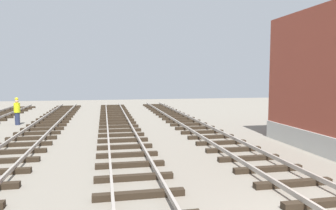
{
  "coord_description": "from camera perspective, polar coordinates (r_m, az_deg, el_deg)",
  "views": [
    {
      "loc": [
        -4.92,
        -5.29,
        3.27
      ],
      "look_at": [
        -1.5,
        11.6,
        1.72
      ],
      "focal_mm": 33.81,
      "sensor_mm": 36.0,
      "label": 1
    }
  ],
  "objects": [
    {
      "name": "track_worker_foreground",
      "position": [
        23.71,
        -25.56,
        -1.03
      ],
      "size": [
        0.4,
        0.4,
        1.87
      ],
      "color": "#262D4C",
      "rests_on": "ground"
    }
  ]
}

